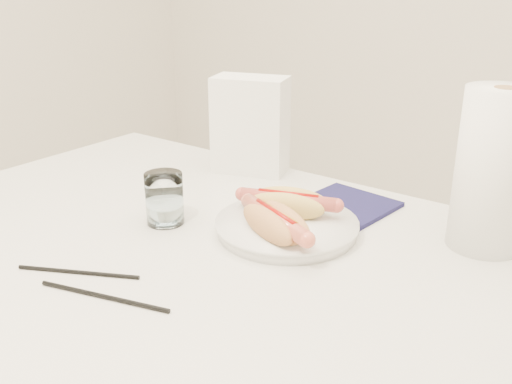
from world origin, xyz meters
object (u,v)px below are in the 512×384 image
Objects in this scene: plate at (287,228)px; table at (203,274)px; water_glass at (164,198)px; hotdog_right at (275,223)px; napkin_box at (250,125)px; hotdog_left at (288,203)px; paper_towel_roll at (493,171)px.

table is at bearing -129.58° from plate.
water_glass reaches higher than plate.
hotdog_right is 0.38m from napkin_box.
hotdog_right is (0.11, 0.06, 0.10)m from table.
napkin_box reaches higher than hotdog_right.
hotdog_right is at bearing -76.18° from plate.
paper_towel_roll reaches higher than hotdog_left.
hotdog_right is at bearing 10.15° from water_glass.
water_glass is at bearing -155.25° from plate.
plate is (0.09, 0.11, 0.07)m from table.
hotdog_left is 0.31m from napkin_box.
napkin_box is at bearing 121.39° from hotdog_left.
paper_towel_roll is (0.48, 0.24, 0.08)m from water_glass.
paper_towel_roll is at bearing 4.04° from hotdog_left.
plate is at bearing 24.75° from water_glass.
water_glass reaches higher than hotdog_left.
hotdog_left is 0.22m from water_glass.
water_glass is (-0.20, -0.09, 0.04)m from plate.
hotdog_left is 0.99× the size of hotdog_right.
table is 7.01× the size of hotdog_right.
paper_towel_roll is at bearing 35.03° from table.
water_glass is at bearing -99.50° from napkin_box.
napkin_box is (-0.26, 0.28, 0.06)m from hotdog_right.
plate is 1.13× the size of napkin_box.
napkin_box reaches higher than plate.
table is 0.16m from hotdog_right.
paper_towel_roll is (0.28, 0.15, 0.12)m from plate.
hotdog_right is 0.35m from paper_towel_roll.
hotdog_left is 0.33m from paper_towel_roll.
napkin_box is 0.53m from paper_towel_roll.
hotdog_right is 0.21m from water_glass.
water_glass is 0.54m from paper_towel_roll.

